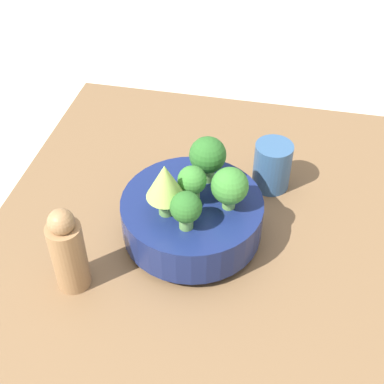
{
  "coord_description": "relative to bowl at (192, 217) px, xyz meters",
  "views": [
    {
      "loc": [
        -0.6,
        -0.1,
        0.69
      ],
      "look_at": [
        -0.01,
        0.02,
        0.14
      ],
      "focal_mm": 50.0,
      "sensor_mm": 36.0,
      "label": 1
    }
  ],
  "objects": [
    {
      "name": "ground_plane",
      "position": [
        0.01,
        -0.02,
        -0.09
      ],
      "size": [
        6.0,
        6.0,
        0.0
      ],
      "primitive_type": "plane",
      "color": "beige"
    },
    {
      "name": "table",
      "position": [
        0.01,
        -0.02,
        -0.07
      ],
      "size": [
        0.83,
        0.73,
        0.04
      ],
      "color": "brown",
      "rests_on": "ground_plane"
    },
    {
      "name": "bowl",
      "position": [
        0.0,
        0.0,
        0.0
      ],
      "size": [
        0.23,
        0.23,
        0.08
      ],
      "color": "navy",
      "rests_on": "table"
    },
    {
      "name": "broccoli_floret_front",
      "position": [
        0.0,
        -0.06,
        0.08
      ],
      "size": [
        0.06,
        0.06,
        0.07
      ],
      "color": "#6BA34C",
      "rests_on": "bowl"
    },
    {
      "name": "broccoli_floret_right",
      "position": [
        0.06,
        -0.01,
        0.08
      ],
      "size": [
        0.06,
        0.06,
        0.08
      ],
      "color": "#609347",
      "rests_on": "bowl"
    },
    {
      "name": "broccoli_floret_center",
      "position": [
        -0.0,
        0.0,
        0.07
      ],
      "size": [
        0.04,
        0.04,
        0.07
      ],
      "color": "#6BA34C",
      "rests_on": "bowl"
    },
    {
      "name": "broccoli_floret_left",
      "position": [
        -0.06,
        -0.0,
        0.07
      ],
      "size": [
        0.05,
        0.05,
        0.06
      ],
      "color": "#609347",
      "rests_on": "bowl"
    },
    {
      "name": "romanesco_piece_far",
      "position": [
        -0.03,
        0.03,
        0.09
      ],
      "size": [
        0.06,
        0.06,
        0.09
      ],
      "color": "#609347",
      "rests_on": "bowl"
    },
    {
      "name": "cup",
      "position": [
        0.15,
        -0.11,
        0.0
      ],
      "size": [
        0.07,
        0.07,
        0.09
      ],
      "color": "#33567F",
      "rests_on": "table"
    },
    {
      "name": "pepper_mill",
      "position": [
        -0.13,
        0.16,
        0.03
      ],
      "size": [
        0.05,
        0.05,
        0.15
      ],
      "color": "#997047",
      "rests_on": "table"
    }
  ]
}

